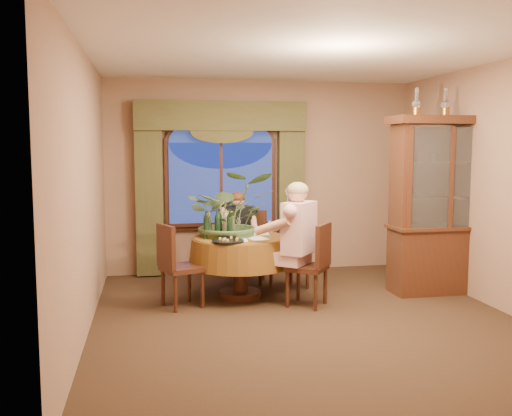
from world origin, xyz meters
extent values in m
plane|color=black|center=(0.00, 0.00, 0.00)|extent=(5.00, 5.00, 0.00)
plane|color=#8F6C57|center=(0.00, 2.50, 1.40)|extent=(4.50, 0.00, 4.50)
plane|color=#8F6C57|center=(2.25, 0.00, 1.40)|extent=(0.00, 5.00, 5.00)
plane|color=white|center=(0.00, 0.00, 2.80)|extent=(5.00, 5.00, 0.00)
cube|color=#403F1F|center=(-1.63, 2.38, 1.18)|extent=(0.38, 0.14, 2.32)
cube|color=#403F1F|center=(0.43, 2.38, 1.18)|extent=(0.38, 0.14, 2.32)
cylinder|color=#8D350E|center=(-0.55, 1.02, 0.38)|extent=(1.66, 1.66, 0.75)
cube|color=#3D1F13|center=(1.99, 0.81, 1.11)|extent=(1.37, 0.54, 2.22)
cube|color=black|center=(0.15, 0.50, 0.48)|extent=(0.59, 0.59, 0.96)
cube|color=black|center=(0.15, 1.35, 0.48)|extent=(0.56, 0.56, 0.96)
cube|color=black|center=(-0.30, 1.76, 0.48)|extent=(0.53, 0.53, 0.96)
cube|color=black|center=(-1.27, 0.72, 0.48)|extent=(0.55, 0.55, 0.96)
imported|color=#415D35|center=(-0.64, 1.15, 1.42)|extent=(1.09, 1.21, 0.94)
imported|color=#546031|center=(-0.51, 0.98, 0.78)|extent=(0.17, 0.17, 0.05)
cylinder|color=black|center=(-0.75, 0.66, 0.76)|extent=(0.38, 0.38, 0.02)
cylinder|color=tan|center=(-0.72, 1.06, 0.92)|extent=(0.07, 0.07, 0.33)
cylinder|color=black|center=(-0.68, 0.95, 0.92)|extent=(0.07, 0.07, 0.33)
cylinder|color=tan|center=(-0.92, 1.11, 0.92)|extent=(0.07, 0.07, 0.33)
cylinder|color=black|center=(-0.79, 1.18, 0.92)|extent=(0.07, 0.07, 0.33)
cylinder|color=black|center=(-0.96, 0.96, 0.92)|extent=(0.07, 0.07, 0.33)
cylinder|color=black|center=(-0.83, 1.00, 0.92)|extent=(0.07, 0.07, 0.33)
cube|color=white|center=(-0.37, 0.86, 0.75)|extent=(0.28, 0.34, 0.00)
cube|color=white|center=(-0.25, 1.21, 0.75)|extent=(0.24, 0.32, 0.00)
cube|color=white|center=(-0.61, 0.78, 0.75)|extent=(0.24, 0.32, 0.00)
camera|label=1|loc=(-1.63, -5.76, 1.84)|focal=40.00mm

